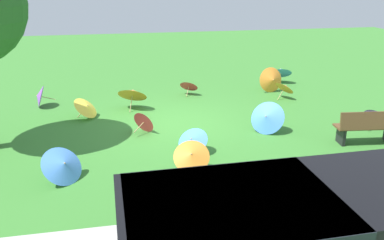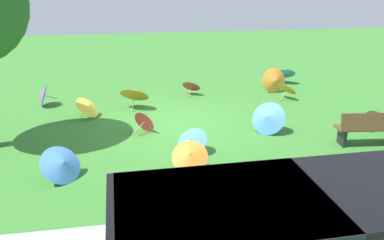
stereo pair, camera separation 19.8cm
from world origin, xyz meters
name	(u,v)px [view 1 (the left image)]	position (x,y,z in m)	size (l,w,h in m)	color
ground	(174,124)	(0.00, 0.00, 0.00)	(40.00, 40.00, 0.00)	#387A2D
van_dark	(286,235)	(-0.41, 6.84, 0.91)	(4.63, 2.18, 1.53)	black
park_bench	(368,127)	(-4.58, 2.41, 0.47)	(1.64, 0.66, 0.90)	brown
parasol_orange_0	(272,80)	(-4.03, -2.65, 0.47)	(0.97, 0.95, 0.94)	tan
parasol_red_0	(189,85)	(-1.00, -2.94, 0.35)	(0.84, 0.81, 0.61)	tan
parasol_orange_1	(133,93)	(1.08, -1.67, 0.53)	(1.16, 1.12, 0.88)	tan
parasol_red_1	(145,121)	(0.89, 0.50, 0.32)	(0.70, 0.69, 0.64)	tan
parasol_orange_2	(191,155)	(0.12, 3.21, 0.45)	(0.92, 0.84, 0.76)	tan
parasol_blue_0	(281,71)	(-4.91, -3.95, 0.47)	(1.05, 1.01, 0.80)	tan
parasol_blue_1	(192,140)	(-0.11, 2.12, 0.34)	(0.98, 0.98, 0.63)	tan
parasol_blue_2	(267,117)	(-2.36, 1.16, 0.44)	(1.12, 1.10, 0.88)	tan
parasol_purple_2	(377,117)	(-5.52, 1.42, 0.33)	(0.84, 0.89, 0.67)	tan
parasol_orange_4	(285,87)	(-4.17, -1.80, 0.42)	(0.84, 0.88, 0.69)	tan
parasol_purple_3	(39,96)	(4.07, -2.44, 0.37)	(0.69, 0.75, 0.74)	tan
parasol_yellow_2	(86,107)	(2.50, -0.95, 0.38)	(0.94, 0.99, 0.68)	tan
parasol_blue_3	(63,165)	(2.79, 3.00, 0.38)	(1.12, 1.11, 0.76)	tan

